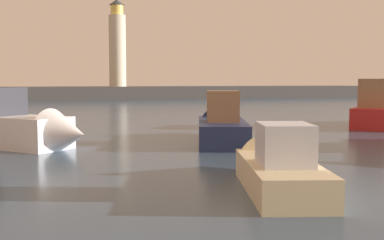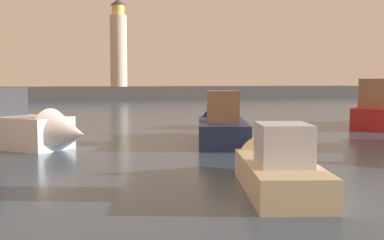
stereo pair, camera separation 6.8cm
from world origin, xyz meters
name	(u,v)px [view 2 (the right image)]	position (x,y,z in m)	size (l,w,h in m)	color
ground_plane	(127,118)	(0.00, 35.53, 0.00)	(220.00, 220.00, 0.00)	#384C60
breakwater	(93,93)	(0.00, 71.05, 0.97)	(87.77, 6.06, 1.94)	#423F3D
lighthouse	(118,45)	(3.81, 71.05, 8.02)	(2.49, 2.49, 12.84)	beige
motorboat_0	(272,165)	(0.53, 11.14, 0.53)	(3.06, 6.00, 2.18)	beige
motorboat_2	(15,126)	(-6.81, 20.84, 0.87)	(7.03, 7.12, 2.78)	white
motorboat_4	(380,111)	(14.30, 24.74, 0.95)	(6.97, 6.95, 3.28)	#B21E1E
motorboat_5	(221,126)	(2.35, 20.58, 0.69)	(3.98, 7.34, 2.82)	#1E284C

